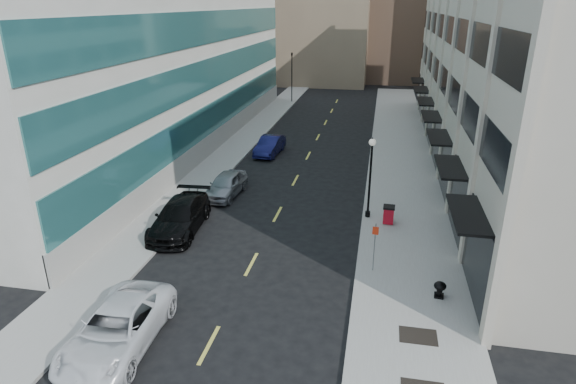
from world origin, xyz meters
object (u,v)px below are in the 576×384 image
at_px(car_white_van, 117,328).
at_px(car_blue_sedan, 270,146).
at_px(car_silver_sedan, 226,185).
at_px(urn_planter, 440,288).
at_px(traffic_signal, 292,56).
at_px(trash_bin, 389,214).
at_px(car_black_pickup, 180,216).
at_px(sign_post, 375,241).
at_px(lamppost, 371,171).

xyz_separation_m(car_white_van, car_blue_sedan, (0.00, 24.50, -0.05)).
height_order(car_silver_sedan, urn_planter, car_silver_sedan).
height_order(traffic_signal, car_silver_sedan, traffic_signal).
xyz_separation_m(car_white_van, urn_planter, (11.80, 5.31, -0.20)).
relative_size(traffic_signal, car_white_van, 1.23).
distance_m(trash_bin, urn_planter, 7.36).
distance_m(car_black_pickup, sign_post, 10.92).
relative_size(car_blue_sedan, sign_post, 1.87).
xyz_separation_m(trash_bin, sign_post, (-0.69, -5.38, 0.99)).
height_order(car_blue_sedan, urn_planter, car_blue_sedan).
height_order(car_blue_sedan, trash_bin, car_blue_sedan).
relative_size(car_white_van, lamppost, 1.18).
relative_size(car_white_van, car_black_pickup, 0.98).
bearing_deg(car_silver_sedan, car_white_van, -83.10).
bearing_deg(urn_planter, traffic_signal, 108.82).
bearing_deg(car_black_pickup, car_blue_sedan, 79.57).
xyz_separation_m(traffic_signal, trash_bin, (11.97, -34.33, -5.01)).
distance_m(car_white_van, trash_bin, 15.68).
height_order(car_white_van, car_silver_sedan, car_white_van).
height_order(car_white_van, car_black_pickup, car_black_pickup).
xyz_separation_m(trash_bin, urn_planter, (2.13, -7.04, -0.13)).
relative_size(car_silver_sedan, sign_post, 1.84).
xyz_separation_m(lamppost, sign_post, (0.48, -6.07, -1.26)).
distance_m(car_silver_sedan, car_blue_sedan, 9.55).
xyz_separation_m(car_blue_sedan, trash_bin, (9.67, -12.15, -0.03)).
bearing_deg(car_blue_sedan, urn_planter, -54.21).
bearing_deg(sign_post, trash_bin, 86.18).
xyz_separation_m(traffic_signal, car_black_pickup, (0.70, -37.15, -4.88)).
xyz_separation_m(car_black_pickup, trash_bin, (11.27, 2.82, -0.13)).
height_order(traffic_signal, sign_post, traffic_signal).
bearing_deg(urn_planter, car_black_pickup, 162.50).
bearing_deg(trash_bin, car_black_pickup, -163.30).
relative_size(car_black_pickup, sign_post, 2.40).
distance_m(sign_post, urn_planter, 3.46).
height_order(traffic_signal, car_black_pickup, traffic_signal).
height_order(car_black_pickup, sign_post, sign_post).
bearing_deg(car_white_van, lamppost, 55.13).
distance_m(traffic_signal, car_silver_sedan, 32.13).
bearing_deg(car_blue_sedan, car_black_pickup, -91.90).
bearing_deg(car_black_pickup, car_white_van, -84.80).
bearing_deg(urn_planter, car_white_van, -155.79).
relative_size(car_white_van, sign_post, 2.35).
xyz_separation_m(car_silver_sedan, lamppost, (9.21, -1.94, 2.21)).
distance_m(car_silver_sedan, lamppost, 9.67).
bearing_deg(traffic_signal, car_silver_sedan, -87.14).
height_order(car_blue_sedan, lamppost, lamppost).
relative_size(traffic_signal, lamppost, 1.46).
bearing_deg(car_black_pickup, sign_post, -17.95).
bearing_deg(trash_bin, car_white_van, -125.40).
bearing_deg(sign_post, urn_planter, -27.01).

